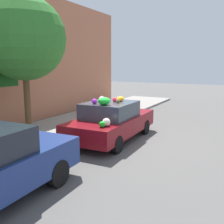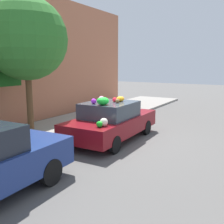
{
  "view_description": "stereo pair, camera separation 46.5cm",
  "coord_description": "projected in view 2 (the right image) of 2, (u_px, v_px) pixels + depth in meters",
  "views": [
    {
      "loc": [
        -8.32,
        -4.45,
        2.75
      ],
      "look_at": [
        0.0,
        -0.04,
        1.04
      ],
      "focal_mm": 42.0,
      "sensor_mm": 36.0,
      "label": 1
    },
    {
      "loc": [
        -8.09,
        -4.85,
        2.75
      ],
      "look_at": [
        0.0,
        -0.04,
        1.04
      ],
      "focal_mm": 42.0,
      "sensor_mm": 36.0,
      "label": 2
    }
  ],
  "objects": [
    {
      "name": "building_facade",
      "position": [
        15.0,
        58.0,
        11.61
      ],
      "size": [
        18.0,
        1.2,
        6.18
      ],
      "color": "#B26B4C",
      "rests_on": "ground"
    },
    {
      "name": "street_tree",
      "position": [
        26.0,
        39.0,
        9.85
      ],
      "size": [
        3.14,
        3.14,
        5.15
      ],
      "color": "brown",
      "rests_on": "sidewalk_curb"
    },
    {
      "name": "fire_hydrant",
      "position": [
        91.0,
        117.0,
        11.54
      ],
      "size": [
        0.2,
        0.2,
        0.7
      ],
      "color": "#B2B2B7",
      "rests_on": "sidewalk_curb"
    },
    {
      "name": "art_car",
      "position": [
        112.0,
        120.0,
        9.59
      ],
      "size": [
        4.23,
        1.9,
        1.68
      ],
      "rotation": [
        0.0,
        0.0,
        0.02
      ],
      "color": "maroon",
      "rests_on": "ground"
    },
    {
      "name": "ground_plane",
      "position": [
        111.0,
        139.0,
        9.77
      ],
      "size": [
        60.0,
        60.0,
        0.0
      ],
      "primitive_type": "plane",
      "color": "#565451"
    },
    {
      "name": "sidewalk_curb",
      "position": [
        57.0,
        129.0,
        11.12
      ],
      "size": [
        24.0,
        3.2,
        0.12
      ],
      "color": "gray",
      "rests_on": "ground"
    }
  ]
}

